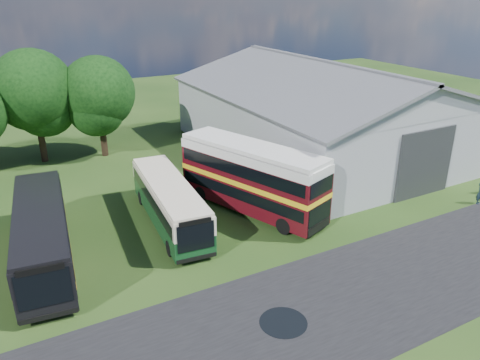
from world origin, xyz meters
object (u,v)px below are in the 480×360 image
storage_shed (321,105)px  bus_green_single (170,202)px  bus_maroon_double (252,179)px  bus_dark_single (42,234)px  visitor_a (480,193)px

storage_shed → bus_green_single: size_ratio=2.33×
bus_maroon_double → bus_dark_single: 13.22m
bus_green_single → visitor_a: bus_green_single is taller
bus_green_single → bus_maroon_double: bearing=-2.0°
bus_dark_single → visitor_a: 28.49m
visitor_a → bus_maroon_double: bearing=130.5°
storage_shed → bus_dark_single: storage_shed is taller
bus_green_single → bus_dark_single: (-7.64, -0.82, 0.16)m
bus_green_single → visitor_a: (20.05, -7.47, -0.76)m
storage_shed → bus_maroon_double: size_ratio=2.24×
bus_maroon_double → storage_shed: bearing=14.8°
storage_shed → bus_dark_single: size_ratio=2.11×
bus_green_single → bus_dark_single: 7.68m
storage_shed → visitor_a: (2.50, -14.99, -3.39)m
bus_green_single → bus_maroon_double: size_ratio=0.96×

